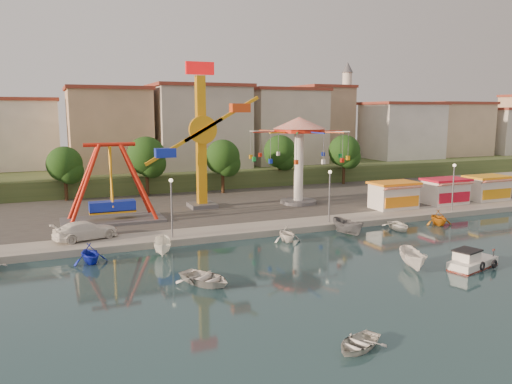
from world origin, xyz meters
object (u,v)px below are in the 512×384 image
wave_swinger (299,141)px  cabin_motorboat (472,263)px  van (85,230)px  pirate_ship_ride (111,185)px  kamikaze_tower (206,141)px  skiff (413,259)px  rowboat_a (205,278)px

wave_swinger → cabin_motorboat: size_ratio=2.43×
cabin_motorboat → van: van is taller
pirate_ship_ride → kamikaze_tower: kamikaze_tower is taller
cabin_motorboat → van: (-26.30, 17.67, 0.98)m
skiff → van: van is taller
wave_swinger → van: wave_swinger is taller
cabin_motorboat → rowboat_a: bearing=151.4°
van → cabin_motorboat: bearing=-140.5°
van → rowboat_a: bearing=-169.8°
pirate_ship_ride → kamikaze_tower: (10.97, 3.54, 3.95)m
rowboat_a → skiff: bearing=-38.2°
cabin_motorboat → van: bearing=129.8°
pirate_ship_ride → van: (-3.06, -6.44, -3.00)m
wave_swinger → pirate_ship_ride: bearing=-175.2°
cabin_motorboat → kamikaze_tower: bearing=97.6°
kamikaze_tower → cabin_motorboat: (12.27, -27.66, -7.92)m
cabin_motorboat → pirate_ship_ride: bearing=117.6°
kamikaze_tower → skiff: size_ratio=4.25×
van → pirate_ship_ride: bearing=-42.0°
wave_swinger → rowboat_a: 29.44m
pirate_ship_ride → cabin_motorboat: size_ratio=2.10×
wave_swinger → cabin_motorboat: wave_swinger is taller
kamikaze_tower → cabin_motorboat: 31.27m
pirate_ship_ride → van: size_ratio=1.82×
wave_swinger → kamikaze_tower: bearing=171.2°
wave_swinger → skiff: size_ratio=2.99×
wave_swinger → cabin_motorboat: bearing=-87.3°
wave_swinger → van: (-25.09, -8.28, -6.80)m
cabin_motorboat → rowboat_a: (-19.52, 4.25, 0.01)m
pirate_ship_ride → cabin_motorboat: pirate_ship_ride is taller
kamikaze_tower → wave_swinger: size_ratio=1.42×
pirate_ship_ride → rowboat_a: size_ratio=2.44×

